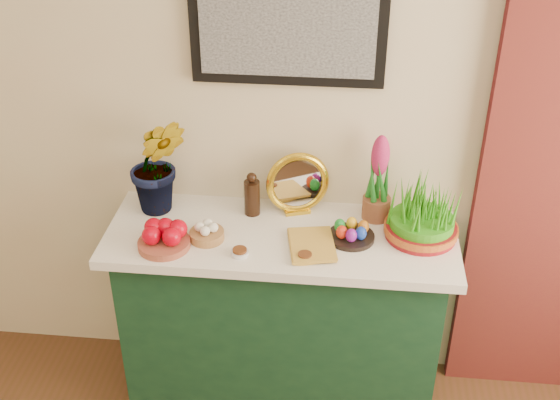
{
  "coord_description": "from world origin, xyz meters",
  "views": [
    {
      "loc": [
        0.27,
        -0.3,
        2.47
      ],
      "look_at": [
        0.03,
        1.95,
        1.07
      ],
      "focal_mm": 45.0,
      "sensor_mm": 36.0,
      "label": 1
    }
  ],
  "objects_px": {
    "wheatgrass_sabzeh": "(423,214)",
    "mirror": "(298,184)",
    "sideboard": "(281,320)",
    "book": "(289,246)",
    "hyacinth_green": "(156,149)"
  },
  "relations": [
    {
      "from": "sideboard",
      "to": "wheatgrass_sabzeh",
      "type": "relative_size",
      "value": 4.46
    },
    {
      "from": "hyacinth_green",
      "to": "book",
      "type": "height_order",
      "value": "hyacinth_green"
    },
    {
      "from": "hyacinth_green",
      "to": "mirror",
      "type": "distance_m",
      "value": 0.59
    },
    {
      "from": "sideboard",
      "to": "mirror",
      "type": "relative_size",
      "value": 4.8
    },
    {
      "from": "sideboard",
      "to": "book",
      "type": "height_order",
      "value": "book"
    },
    {
      "from": "hyacinth_green",
      "to": "wheatgrass_sabzeh",
      "type": "height_order",
      "value": "hyacinth_green"
    },
    {
      "from": "sideboard",
      "to": "book",
      "type": "xyz_separation_m",
      "value": [
        0.04,
        -0.11,
        0.48
      ]
    },
    {
      "from": "sideboard",
      "to": "hyacinth_green",
      "type": "distance_m",
      "value": 0.92
    },
    {
      "from": "mirror",
      "to": "book",
      "type": "height_order",
      "value": "mirror"
    },
    {
      "from": "mirror",
      "to": "wheatgrass_sabzeh",
      "type": "bearing_deg",
      "value": -15.53
    },
    {
      "from": "book",
      "to": "sideboard",
      "type": "bearing_deg",
      "value": 100.68
    },
    {
      "from": "wheatgrass_sabzeh",
      "to": "mirror",
      "type": "bearing_deg",
      "value": 164.47
    },
    {
      "from": "book",
      "to": "wheatgrass_sabzeh",
      "type": "relative_size",
      "value": 0.78
    },
    {
      "from": "mirror",
      "to": "book",
      "type": "xyz_separation_m",
      "value": [
        -0.01,
        -0.28,
        -0.11
      ]
    },
    {
      "from": "mirror",
      "to": "wheatgrass_sabzeh",
      "type": "distance_m",
      "value": 0.52
    }
  ]
}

